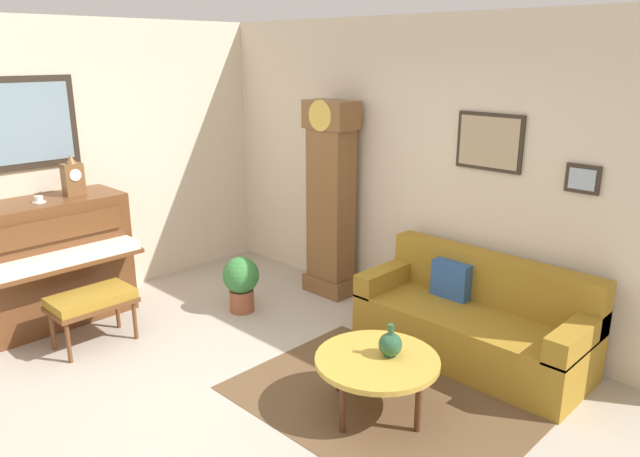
% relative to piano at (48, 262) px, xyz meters
% --- Properties ---
extents(ground_plane, '(6.40, 6.00, 0.10)m').
position_rel_piano_xyz_m(ground_plane, '(2.23, 0.27, -0.65)').
color(ground_plane, '#B2A899').
extents(wall_left, '(0.13, 4.90, 2.80)m').
position_rel_piano_xyz_m(wall_left, '(-0.37, 0.27, 0.81)').
color(wall_left, beige).
rests_on(wall_left, ground_plane).
extents(wall_back, '(5.30, 0.13, 2.80)m').
position_rel_piano_xyz_m(wall_back, '(2.24, 2.67, 0.80)').
color(wall_back, beige).
rests_on(wall_back, ground_plane).
extents(area_rug, '(2.10, 1.50, 0.01)m').
position_rel_piano_xyz_m(area_rug, '(3.08, 1.09, -0.60)').
color(area_rug, brown).
rests_on(area_rug, ground_plane).
extents(piano, '(0.87, 1.44, 1.18)m').
position_rel_piano_xyz_m(piano, '(0.00, 0.00, 0.00)').
color(piano, brown).
rests_on(piano, ground_plane).
extents(piano_bench, '(0.42, 0.70, 0.48)m').
position_rel_piano_xyz_m(piano_bench, '(0.72, 0.06, -0.19)').
color(piano_bench, brown).
rests_on(piano_bench, ground_plane).
extents(grandfather_clock, '(0.52, 0.34, 2.03)m').
position_rel_piano_xyz_m(grandfather_clock, '(1.37, 2.38, 0.37)').
color(grandfather_clock, brown).
rests_on(grandfather_clock, ground_plane).
extents(couch, '(1.90, 0.80, 0.84)m').
position_rel_piano_xyz_m(couch, '(3.20, 2.20, -0.29)').
color(couch, olive).
rests_on(couch, ground_plane).
extents(coffee_table, '(0.88, 0.88, 0.42)m').
position_rel_piano_xyz_m(coffee_table, '(3.13, 1.00, -0.21)').
color(coffee_table, gold).
rests_on(coffee_table, ground_plane).
extents(mantel_clock, '(0.13, 0.18, 0.38)m').
position_rel_piano_xyz_m(mantel_clock, '(0.00, 0.33, 0.76)').
color(mantel_clock, brown).
rests_on(mantel_clock, piano).
extents(teacup, '(0.12, 0.12, 0.06)m').
position_rel_piano_xyz_m(teacup, '(0.06, -0.02, 0.61)').
color(teacup, white).
rests_on(teacup, piano).
extents(green_jug, '(0.17, 0.17, 0.24)m').
position_rel_piano_xyz_m(green_jug, '(3.17, 1.09, -0.10)').
color(green_jug, '#234C33').
rests_on(green_jug, coffee_table).
extents(potted_plant, '(0.36, 0.36, 0.56)m').
position_rel_piano_xyz_m(potted_plant, '(1.09, 1.40, -0.28)').
color(potted_plant, '#935138').
rests_on(potted_plant, ground_plane).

